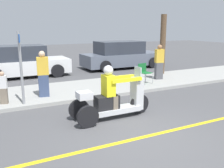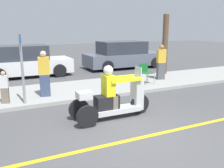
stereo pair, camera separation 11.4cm
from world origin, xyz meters
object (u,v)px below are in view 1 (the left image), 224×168
folding_chair_curbside (144,71)px  spectator_near_curb (3,88)px  motorcycle_trike (112,100)px  parked_car_lot_left (24,62)px  street_sign (21,65)px  tree_trunk (163,44)px  spectator_by_tree (43,75)px  parked_car_lot_right (122,55)px  spectator_mid_group (159,63)px

folding_chair_curbside → spectator_near_curb: bearing=-175.0°
motorcycle_trike → spectator_near_curb: bearing=137.6°
folding_chair_curbside → parked_car_lot_left: bearing=134.4°
spectator_near_curb → street_sign: (0.53, -0.30, 0.71)m
parked_car_lot_left → folding_chair_curbside: bearing=-45.6°
motorcycle_trike → tree_trunk: 6.64m
parked_car_lot_left → tree_trunk: tree_trunk is taller
spectator_by_tree → folding_chair_curbside: size_ratio=1.89×
street_sign → motorcycle_trike: bearing=-45.2°
spectator_near_curb → parked_car_lot_right: (6.92, 4.98, 0.14)m
spectator_mid_group → spectator_by_tree: 5.29m
parked_car_lot_right → street_sign: bearing=-140.4°
motorcycle_trike → parked_car_lot_right: 8.52m
spectator_mid_group → motorcycle_trike: bearing=-141.4°
spectator_mid_group → parked_car_lot_right: size_ratio=0.32×
motorcycle_trike → folding_chair_curbside: size_ratio=2.79×
tree_trunk → street_sign: tree_trunk is taller
spectator_mid_group → spectator_near_curb: spectator_mid_group is taller
motorcycle_trike → spectator_near_curb: 3.47m
spectator_by_tree → street_sign: bearing=-142.4°
motorcycle_trike → spectator_mid_group: bearing=38.6°
spectator_near_curb → spectator_by_tree: (1.28, 0.28, 0.26)m
tree_trunk → parked_car_lot_right: bearing=101.7°
parked_car_lot_left → street_sign: size_ratio=1.93×
parked_car_lot_right → street_sign: 8.30m
parked_car_lot_left → street_sign: 5.17m
spectator_mid_group → tree_trunk: 1.64m
spectator_mid_group → tree_trunk: (1.01, 1.08, 0.71)m
spectator_by_tree → street_sign: 1.05m
parked_car_lot_left → spectator_near_curb: bearing=-104.8°
folding_chair_curbside → motorcycle_trike: bearing=-136.1°
spectator_near_curb → spectator_by_tree: size_ratio=0.65×
spectator_near_curb → parked_car_lot_left: size_ratio=0.24×
folding_chair_curbside → tree_trunk: size_ratio=0.28×
spectator_near_curb → spectator_mid_group: bearing=7.3°
motorcycle_trike → spectator_mid_group: (3.98, 3.18, 0.34)m
spectator_by_tree → tree_trunk: bearing=14.7°
motorcycle_trike → parked_car_lot_left: (-1.30, 7.12, 0.20)m
spectator_by_tree → parked_car_lot_right: 7.34m
spectator_by_tree → parked_car_lot_right: size_ratio=0.32×
spectator_mid_group → tree_trunk: tree_trunk is taller
folding_chair_curbside → parked_car_lot_right: 4.73m
spectator_near_curb → spectator_by_tree: 1.34m
spectator_mid_group → parked_car_lot_right: (0.38, 4.14, -0.12)m
tree_trunk → motorcycle_trike: bearing=-139.5°
parked_car_lot_right → street_sign: size_ratio=2.22×
spectator_mid_group → tree_trunk: bearing=46.9°
spectator_mid_group → tree_trunk: size_ratio=0.53×
folding_chair_curbside → street_sign: bearing=-171.1°
spectator_by_tree → parked_car_lot_left: 4.51m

